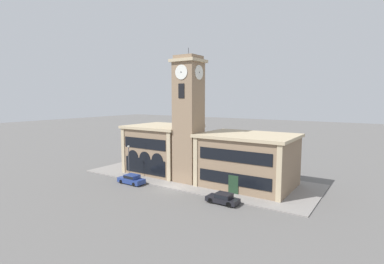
% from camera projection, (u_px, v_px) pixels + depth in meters
% --- Properties ---
extents(ground_plane, '(300.00, 300.00, 0.00)m').
position_uv_depth(ground_plane, '(171.00, 189.00, 44.66)').
color(ground_plane, '#605E5B').
extents(sidewalk_kerb, '(39.27, 14.83, 0.15)m').
position_uv_depth(sidewalk_kerb, '(197.00, 178.00, 50.80)').
color(sidewalk_kerb, gray).
rests_on(sidewalk_kerb, ground_plane).
extents(clock_tower, '(4.49, 4.49, 21.26)m').
position_uv_depth(clock_tower, '(189.00, 120.00, 47.50)').
color(clock_tower, '#897056').
rests_on(clock_tower, ground_plane).
extents(town_hall_left_wing, '(11.73, 10.61, 8.59)m').
position_uv_depth(town_hall_left_wing, '(163.00, 148.00, 54.89)').
color(town_hall_left_wing, '#897056').
rests_on(town_hall_left_wing, ground_plane).
extents(town_hall_right_wing, '(14.14, 10.61, 8.08)m').
position_uv_depth(town_hall_right_wing, '(248.00, 160.00, 45.82)').
color(town_hall_right_wing, '#897056').
rests_on(town_hall_right_wing, ground_plane).
extents(parked_car_near, '(4.55, 1.95, 1.48)m').
position_uv_depth(parked_car_near, '(132.00, 179.00, 47.34)').
color(parked_car_near, navy).
rests_on(parked_car_near, ground_plane).
extents(parked_car_mid, '(4.29, 1.88, 1.38)m').
position_uv_depth(parked_car_mid, '(223.00, 198.00, 38.44)').
color(parked_car_mid, black).
rests_on(parked_car_mid, ground_plane).
extents(street_lamp, '(0.36, 0.36, 5.53)m').
position_uv_depth(street_lamp, '(129.00, 157.00, 49.91)').
color(street_lamp, '#4C4C51').
rests_on(street_lamp, sidewalk_kerb).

